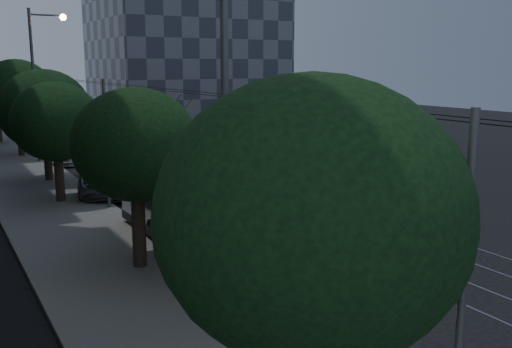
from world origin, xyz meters
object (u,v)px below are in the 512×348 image
object	(u,v)px
pickup_silver	(114,175)
car_white_b	(66,155)
car_white_d	(54,144)
streetlamp_near	(240,73)
trolleybus	(210,211)
car_white_a	(120,178)
streetlamp_far	(40,71)
car_white_c	(57,145)

from	to	relation	value
pickup_silver	car_white_b	size ratio (longest dim) A/B	1.55
car_white_b	car_white_d	size ratio (longest dim) A/B	1.07
car_white_b	streetlamp_near	bearing A→B (deg)	-76.97
trolleybus	car_white_a	bearing A→B (deg)	85.65
streetlamp_near	streetlamp_far	xyz separation A→B (m)	(-0.01, 28.22, -0.22)
car_white_a	car_white_b	xyz separation A→B (m)	(-0.77, 9.79, 0.00)
car_white_d	streetlamp_near	size ratio (longest dim) A/B	0.37
pickup_silver	streetlamp_near	xyz separation A→B (m)	(-1.33, -16.40, 5.48)
car_white_a	trolleybus	bearing A→B (deg)	-85.40
pickup_silver	car_white_b	world-z (taller)	pickup_silver
pickup_silver	streetlamp_far	xyz separation A→B (m)	(-1.34, 11.82, 5.26)
pickup_silver	car_white_a	size ratio (longest dim) A/B	1.83
car_white_d	streetlamp_far	size ratio (longest dim) A/B	0.38
pickup_silver	car_white_d	world-z (taller)	pickup_silver
car_white_b	car_white_a	bearing A→B (deg)	-70.17
car_white_a	car_white_c	size ratio (longest dim) A/B	0.88
car_white_c	streetlamp_near	bearing A→B (deg)	-105.33
trolleybus	car_white_d	world-z (taller)	trolleybus
pickup_silver	car_white_c	xyz separation A→B (m)	(0.09, 15.18, -0.24)
car_white_a	car_white_b	bearing A→B (deg)	101.71
car_white_c	car_white_d	bearing A→B (deg)	80.45
streetlamp_far	car_white_d	bearing A→B (deg)	71.78
car_white_b	streetlamp_near	world-z (taller)	streetlamp_near
car_white_b	car_white_c	xyz separation A→B (m)	(0.34, 4.68, 0.06)
car_white_c	trolleybus	bearing A→B (deg)	-103.05
streetlamp_far	trolleybus	bearing A→B (deg)	-86.90
car_white_b	streetlamp_near	distance (m)	27.54
car_white_b	trolleybus	bearing A→B (deg)	-74.16
pickup_silver	car_white_c	world-z (taller)	pickup_silver
car_white_c	streetlamp_near	distance (m)	32.13
trolleybus	streetlamp_far	bearing A→B (deg)	91.35
trolleybus	pickup_silver	size ratio (longest dim) A/B	1.83
car_white_d	car_white_c	bearing A→B (deg)	-74.92
car_white_a	car_white_d	world-z (taller)	car_white_d
car_white_b	car_white_d	distance (m)	5.51
trolleybus	car_white_b	distance (m)	22.37
pickup_silver	car_white_c	size ratio (longest dim) A/B	1.61
car_white_d	streetlamp_near	xyz separation A→B (m)	(-1.37, -32.40, 5.73)
pickup_silver	car_white_d	xyz separation A→B (m)	(0.04, 16.00, -0.24)
streetlamp_near	car_white_d	bearing A→B (deg)	87.58
trolleybus	car_white_b	bearing A→B (deg)	88.76
trolleybus	car_white_c	world-z (taller)	trolleybus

